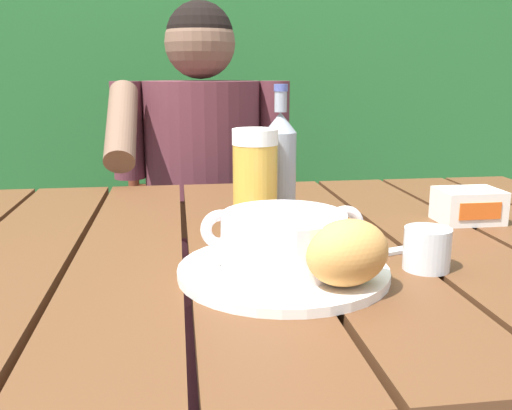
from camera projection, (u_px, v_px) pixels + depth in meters
dining_table at (238, 293)px, 0.89m from camera, size 1.44×0.92×0.75m
hedge_backdrop at (203, 72)px, 2.45m from camera, size 3.49×0.76×2.61m
chair_near_diner at (202, 243)px, 1.80m from camera, size 0.47×0.43×0.97m
person_eating at (203, 184)px, 1.55m from camera, size 0.48×0.47×1.19m
serving_plate at (283, 271)px, 0.72m from camera, size 0.27×0.27×0.01m
soup_bowl at (283, 239)px, 0.71m from camera, size 0.21×0.16×0.08m
bread_roll at (348, 253)px, 0.65m from camera, size 0.13×0.12×0.08m
beer_glass at (255, 179)px, 0.92m from camera, size 0.07×0.07×0.17m
beer_bottle at (280, 164)px, 0.98m from camera, size 0.06×0.06×0.23m
water_glass_small at (427, 249)px, 0.74m from camera, size 0.06×0.06×0.06m
butter_tub at (468, 206)px, 0.98m from camera, size 0.11×0.08×0.06m
table_knife at (367, 255)px, 0.79m from camera, size 0.15×0.07×0.01m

